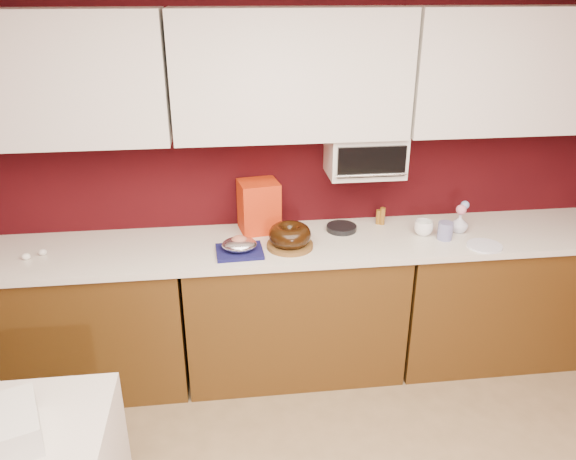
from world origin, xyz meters
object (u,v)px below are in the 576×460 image
(pandoro_box, at_px, (259,206))
(flower_vase, at_px, (459,222))
(toaster_oven, at_px, (365,154))
(coffee_mug, at_px, (424,226))
(foil_ham_nest, at_px, (239,244))
(blue_jar, at_px, (445,231))
(bundt_cake, at_px, (290,235))

(pandoro_box, relative_size, flower_vase, 2.46)
(toaster_oven, xyz_separation_m, flower_vase, (0.58, -0.15, -0.41))
(coffee_mug, bearing_deg, foil_ham_nest, -173.94)
(coffee_mug, bearing_deg, pandoro_box, 168.73)
(toaster_oven, distance_m, coffee_mug, 0.57)
(blue_jar, bearing_deg, flower_vase, 36.03)
(coffee_mug, bearing_deg, toaster_oven, 154.42)
(bundt_cake, relative_size, coffee_mug, 2.22)
(bundt_cake, height_order, pandoro_box, pandoro_box)
(pandoro_box, xyz_separation_m, blue_jar, (1.10, -0.27, -0.10))
(coffee_mug, relative_size, flower_vase, 0.86)
(foil_ham_nest, height_order, blue_jar, blue_jar)
(toaster_oven, bearing_deg, flower_vase, -14.54)
(bundt_cake, bearing_deg, coffee_mug, 5.37)
(bundt_cake, height_order, blue_jar, bundt_cake)
(foil_ham_nest, bearing_deg, pandoro_box, 66.61)
(flower_vase, bearing_deg, foil_ham_nest, -174.31)
(foil_ham_nest, relative_size, blue_jar, 1.85)
(toaster_oven, relative_size, bundt_cake, 1.82)
(flower_vase, bearing_deg, pandoro_box, 171.57)
(foil_ham_nest, xyz_separation_m, coffee_mug, (1.13, 0.12, 0.00))
(coffee_mug, height_order, flower_vase, flower_vase)
(foil_ham_nest, distance_m, pandoro_box, 0.36)
(bundt_cake, relative_size, pandoro_box, 0.78)
(blue_jar, bearing_deg, coffee_mug, 145.02)
(coffee_mug, bearing_deg, flower_vase, 3.86)
(foil_ham_nest, bearing_deg, flower_vase, 5.69)
(toaster_oven, distance_m, foil_ham_nest, 0.93)
(toaster_oven, height_order, bundt_cake, toaster_oven)
(bundt_cake, distance_m, blue_jar, 0.94)
(foil_ham_nest, distance_m, flower_vase, 1.37)
(bundt_cake, xyz_separation_m, coffee_mug, (0.83, 0.08, -0.02))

